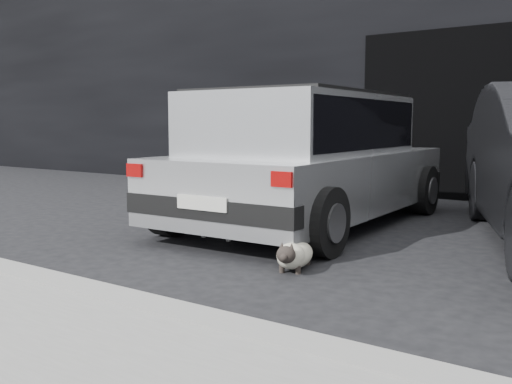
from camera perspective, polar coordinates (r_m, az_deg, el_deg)
The scene contains 6 objects.
ground at distance 5.87m, azimuth 3.61°, elevation -4.63°, with size 80.00×80.00×0.00m, color black.
garage_opening at distance 9.13m, azimuth 22.49°, elevation 7.17°, with size 4.00×0.10×2.60m, color black.
curb at distance 3.24m, azimuth -5.32°, elevation -13.13°, with size 18.00×0.25×0.12m, color gray.
silver_hatchback at distance 6.57m, azimuth 5.20°, elevation 3.85°, with size 2.13×4.16×1.52m.
cat_siamese at distance 4.59m, azimuth 3.78°, elevation -6.30°, with size 0.40×0.75×0.27m.
cat_white at distance 5.81m, azimuth -3.32°, elevation -2.81°, with size 0.85×0.31×0.40m.
Camera 1 is at (2.97, -4.93, 1.17)m, focal length 40.00 mm.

